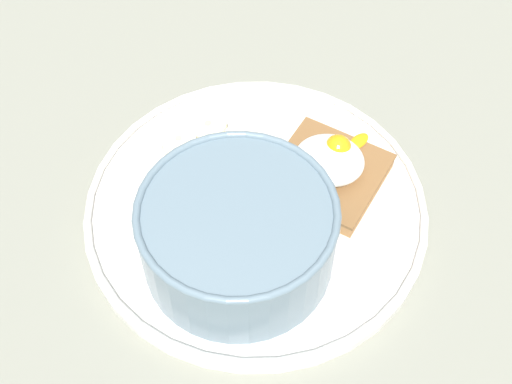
# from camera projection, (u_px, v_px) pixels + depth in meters

# --- Properties ---
(ground_plane) EXTENTS (1.20, 1.20, 0.02)m
(ground_plane) POSITION_uv_depth(u_px,v_px,m) (256.00, 220.00, 0.61)
(ground_plane) COLOR gray
(ground_plane) RESTS_ON ground
(plate) EXTENTS (0.28, 0.28, 0.02)m
(plate) POSITION_uv_depth(u_px,v_px,m) (256.00, 208.00, 0.59)
(plate) COLOR silver
(plate) RESTS_ON ground_plane
(oatmeal_bowl) EXTENTS (0.15, 0.15, 0.07)m
(oatmeal_bowl) POSITION_uv_depth(u_px,v_px,m) (233.00, 233.00, 0.53)
(oatmeal_bowl) COLOR slate
(oatmeal_bowl) RESTS_ON plate
(toast_slice) EXTENTS (0.11, 0.11, 0.02)m
(toast_slice) POSITION_uv_depth(u_px,v_px,m) (327.00, 174.00, 0.60)
(toast_slice) COLOR brown
(toast_slice) RESTS_ON plate
(poached_egg) EXTENTS (0.06, 0.07, 0.03)m
(poached_egg) POSITION_uv_depth(u_px,v_px,m) (331.00, 158.00, 0.58)
(poached_egg) COLOR white
(poached_egg) RESTS_ON toast_slice
(banana_slice_front) EXTENTS (0.04, 0.04, 0.01)m
(banana_slice_front) POSITION_uv_depth(u_px,v_px,m) (215.00, 155.00, 0.61)
(banana_slice_front) COLOR #F5EFBB
(banana_slice_front) RESTS_ON plate
(banana_slice_left) EXTENTS (0.04, 0.04, 0.01)m
(banana_slice_left) POSITION_uv_depth(u_px,v_px,m) (179.00, 142.00, 0.62)
(banana_slice_left) COLOR beige
(banana_slice_left) RESTS_ON plate
(banana_slice_back) EXTENTS (0.04, 0.04, 0.01)m
(banana_slice_back) POSITION_uv_depth(u_px,v_px,m) (242.00, 137.00, 0.63)
(banana_slice_back) COLOR #FCE6C4
(banana_slice_back) RESTS_ON plate
(banana_slice_right) EXTENTS (0.04, 0.04, 0.02)m
(banana_slice_right) POSITION_uv_depth(u_px,v_px,m) (187.00, 174.00, 0.60)
(banana_slice_right) COLOR #F7F1BF
(banana_slice_right) RESTS_ON plate
(banana_slice_inner) EXTENTS (0.04, 0.04, 0.01)m
(banana_slice_inner) POSITION_uv_depth(u_px,v_px,m) (208.00, 127.00, 0.63)
(banana_slice_inner) COLOR #F5E9B4
(banana_slice_inner) RESTS_ON plate
(banana_slice_outer) EXTENTS (0.05, 0.05, 0.01)m
(banana_slice_outer) POSITION_uv_depth(u_px,v_px,m) (249.00, 162.00, 0.61)
(banana_slice_outer) COLOR #F2ECB1
(banana_slice_outer) RESTS_ON plate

